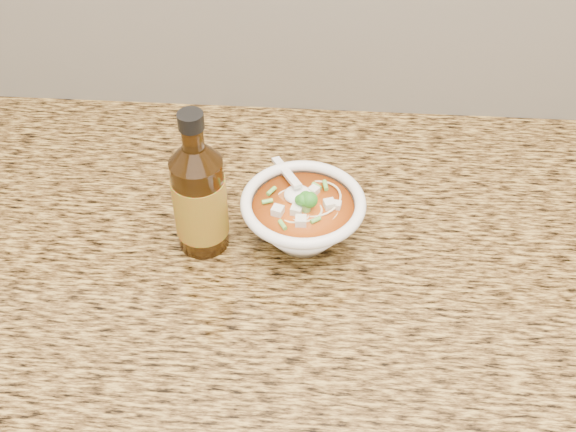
{
  "coord_description": "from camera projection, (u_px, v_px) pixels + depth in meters",
  "views": [
    {
      "loc": [
        -0.07,
        0.98,
        1.61
      ],
      "look_at": [
        -0.12,
        1.67,
        0.94
      ],
      "focal_mm": 45.0,
      "sensor_mm": 36.0,
      "label": 1
    }
  ],
  "objects": [
    {
      "name": "soup_bowl",
      "position": [
        303.0,
        219.0,
        0.97
      ],
      "size": [
        0.17,
        0.18,
        0.09
      ],
      "rotation": [
        0.0,
        0.0,
        -0.21
      ],
      "color": "white",
      "rests_on": "counter_slab"
    },
    {
      "name": "counter_slab",
      "position": [
        376.0,
        251.0,
        1.0
      ],
      "size": [
        4.0,
        0.68,
        0.04
      ],
      "primitive_type": "cube",
      "color": "#A6833D",
      "rests_on": "cabinet"
    },
    {
      "name": "cabinet",
      "position": [
        355.0,
        421.0,
        1.32
      ],
      "size": [
        4.0,
        0.65,
        0.86
      ],
      "primitive_type": "cube",
      "color": "#321E0F",
      "rests_on": "ground"
    },
    {
      "name": "hot_sauce_bottle",
      "position": [
        200.0,
        198.0,
        0.93
      ],
      "size": [
        0.09,
        0.09,
        0.21
      ],
      "rotation": [
        0.0,
        0.0,
        0.42
      ],
      "color": "#3B2108",
      "rests_on": "counter_slab"
    }
  ]
}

